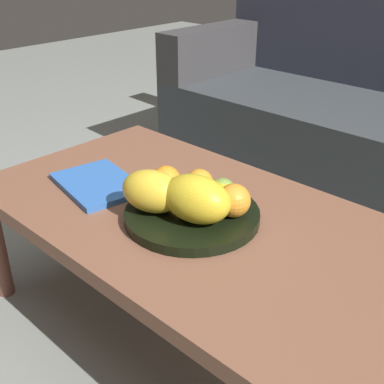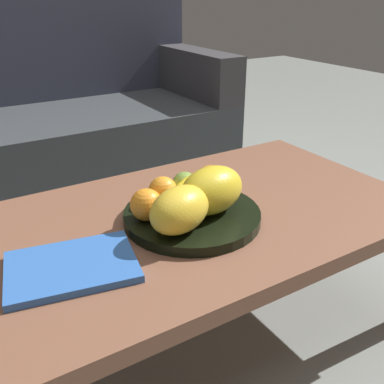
% 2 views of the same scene
% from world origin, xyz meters
% --- Properties ---
extents(ground_plane, '(8.00, 8.00, 0.00)m').
position_xyz_m(ground_plane, '(0.00, 0.00, 0.00)').
color(ground_plane, gray).
extents(coffee_table, '(1.19, 0.64, 0.39)m').
position_xyz_m(coffee_table, '(0.00, 0.00, 0.35)').
color(coffee_table, brown).
rests_on(coffee_table, ground_plane).
extents(couch, '(1.70, 0.70, 0.90)m').
position_xyz_m(couch, '(-0.09, 1.14, 0.30)').
color(couch, '#353A3E').
rests_on(couch, ground_plane).
extents(fruit_bowl, '(0.33, 0.33, 0.03)m').
position_xyz_m(fruit_bowl, '(0.01, -0.03, 0.40)').
color(fruit_bowl, black).
rests_on(fruit_bowl, coffee_table).
extents(melon_large_front, '(0.19, 0.14, 0.11)m').
position_xyz_m(melon_large_front, '(0.04, -0.05, 0.47)').
color(melon_large_front, yellow).
rests_on(melon_large_front, fruit_bowl).
extents(melon_smaller_beside, '(0.18, 0.14, 0.10)m').
position_xyz_m(melon_smaller_beside, '(-0.06, -0.09, 0.46)').
color(melon_smaller_beside, yellow).
rests_on(melon_smaller_beside, fruit_bowl).
extents(orange_front, '(0.07, 0.07, 0.07)m').
position_xyz_m(orange_front, '(-0.10, -0.01, 0.45)').
color(orange_front, orange).
rests_on(orange_front, fruit_bowl).
extents(orange_left, '(0.07, 0.07, 0.07)m').
position_xyz_m(orange_left, '(-0.03, 0.04, 0.45)').
color(orange_left, orange).
rests_on(orange_left, fruit_bowl).
extents(orange_right, '(0.08, 0.08, 0.08)m').
position_xyz_m(orange_right, '(0.09, 0.02, 0.45)').
color(orange_right, orange).
rests_on(orange_right, fruit_bowl).
extents(apple_front, '(0.06, 0.06, 0.06)m').
position_xyz_m(apple_front, '(0.03, 0.05, 0.44)').
color(apple_front, '#7C9F3E').
rests_on(apple_front, fruit_bowl).
extents(banana_bunch, '(0.15, 0.15, 0.06)m').
position_xyz_m(banana_bunch, '(0.02, 0.03, 0.44)').
color(banana_bunch, yellow).
rests_on(banana_bunch, fruit_bowl).
extents(magazine, '(0.28, 0.22, 0.02)m').
position_xyz_m(magazine, '(-0.30, -0.08, 0.40)').
color(magazine, blue).
rests_on(magazine, coffee_table).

